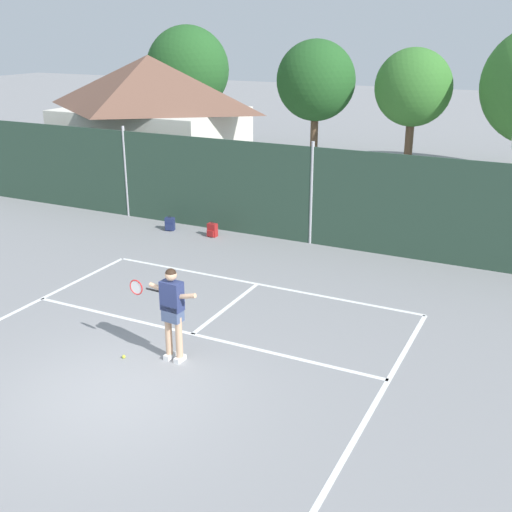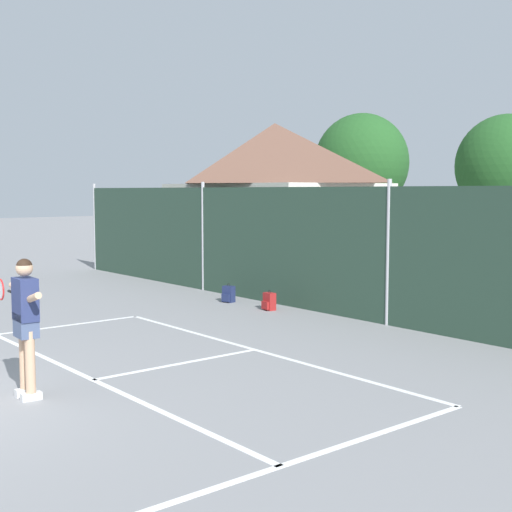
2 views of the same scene
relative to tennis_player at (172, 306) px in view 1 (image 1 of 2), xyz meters
The scene contains 9 objects.
ground_plane 1.82m from the tennis_player, 99.93° to the right, with size 120.00×120.00×0.00m, color gray.
court_markings 1.37m from the tennis_player, 107.88° to the right, with size 8.30×11.10×0.01m.
chainlink_fence 7.60m from the tennis_player, 91.87° to the left, with size 26.09×0.09×2.97m.
clubhouse_building 14.78m from the tennis_player, 126.24° to the left, with size 7.09×5.06×4.95m.
treeline_backdrop 19.57m from the tennis_player, 90.50° to the left, with size 27.28×4.31×6.14m.
tennis_player is the anchor object (origin of this frame).
tennis_ball 1.45m from the tennis_player, 156.87° to the right, with size 0.07×0.07×0.07m, color #CCE033.
backpack_navy 8.29m from the tennis_player, 124.04° to the left, with size 0.32×0.30×0.46m.
backpack_red 7.60m from the tennis_player, 114.45° to the left, with size 0.29×0.26×0.46m.
Camera 1 is at (6.39, -7.53, 5.97)m, focal length 44.82 mm.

